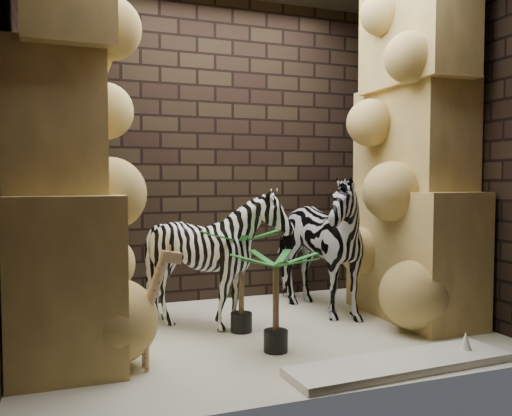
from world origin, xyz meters
name	(u,v)px	position (x,y,z in m)	size (l,w,h in m)	color
floor	(259,333)	(0.00, 0.00, 0.00)	(3.50, 3.50, 0.00)	beige
wall_back	(215,149)	(0.00, 1.25, 1.50)	(3.50, 3.50, 0.00)	black
wall_front	(340,123)	(0.00, -1.25, 1.50)	(3.50, 3.50, 0.00)	black
wall_left	(7,133)	(-1.75, 0.00, 1.50)	(3.00, 3.00, 0.00)	black
wall_right	(445,145)	(1.75, 0.00, 1.50)	(3.00, 3.00, 0.00)	black
rock_pillar_left	(65,134)	(-1.40, 0.00, 1.50)	(0.68, 1.30, 3.00)	#DCB563
rock_pillar_right	(414,144)	(1.42, 0.00, 1.50)	(0.58, 1.25, 3.00)	#DCB563
zebra_right	(311,233)	(0.66, 0.43, 0.72)	(0.66, 1.22, 1.44)	white
zebra_left	(215,265)	(-0.29, 0.24, 0.51)	(0.91, 1.13, 1.03)	white
giraffe_toy	(128,308)	(-1.05, -0.50, 0.40)	(0.41, 0.14, 0.80)	#D5AD7F
palm_front	(241,280)	(-0.12, 0.08, 0.41)	(0.36, 0.36, 0.82)	#185B26
palm_back	(276,302)	(-0.05, -0.45, 0.35)	(0.36, 0.36, 0.70)	#185B26
surfboard	(401,364)	(0.58, -1.01, 0.03)	(1.53, 0.37, 0.05)	white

